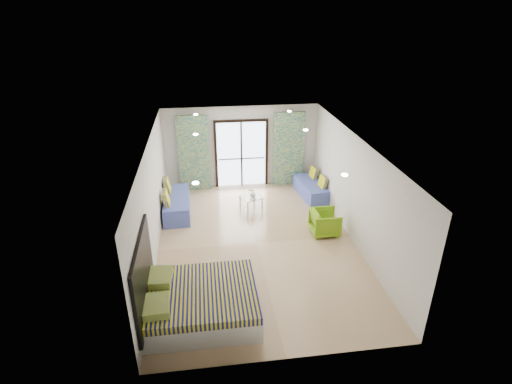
{
  "coord_description": "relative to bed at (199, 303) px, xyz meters",
  "views": [
    {
      "loc": [
        -1.21,
        -8.67,
        5.6
      ],
      "look_at": [
        0.07,
        0.66,
        1.15
      ],
      "focal_mm": 28.0,
      "sensor_mm": 36.0,
      "label": 1
    }
  ],
  "objects": [
    {
      "name": "downlight_a",
      "position": [
        0.08,
        0.46,
        2.35
      ],
      "size": [
        0.12,
        0.12,
        0.02
      ],
      "primitive_type": "cylinder",
      "color": "#FFE0B2",
      "rests_on": "ceiling"
    },
    {
      "name": "ceiling",
      "position": [
        1.48,
        2.46,
        2.38
      ],
      "size": [
        5.0,
        7.5,
        0.01
      ],
      "primitive_type": null,
      "color": "silver",
      "rests_on": "ground"
    },
    {
      "name": "downlight_b",
      "position": [
        2.88,
        0.46,
        2.35
      ],
      "size": [
        0.12,
        0.12,
        0.02
      ],
      "primitive_type": "cylinder",
      "color": "#FFE0B2",
      "rests_on": "ceiling"
    },
    {
      "name": "wall_front",
      "position": [
        1.48,
        -1.29,
        1.03
      ],
      "size": [
        5.0,
        0.01,
        2.7
      ],
      "primitive_type": null,
      "color": "silver",
      "rests_on": "ground"
    },
    {
      "name": "vase",
      "position": [
        1.63,
        4.44,
        0.15
      ],
      "size": [
        0.23,
        0.24,
        0.19
      ],
      "primitive_type": "imported",
      "rotation": [
        0.0,
        0.0,
        0.24
      ],
      "color": "white",
      "rests_on": "coffee_table"
    },
    {
      "name": "curtain_left",
      "position": [
        -0.07,
        6.03,
        0.93
      ],
      "size": [
        1.0,
        0.1,
        2.5
      ],
      "primitive_type": "cube",
      "color": "white",
      "rests_on": "floor"
    },
    {
      "name": "wall_left",
      "position": [
        -1.02,
        2.46,
        1.03
      ],
      "size": [
        0.01,
        7.5,
        2.7
      ],
      "primitive_type": null,
      "color": "silver",
      "rests_on": "ground"
    },
    {
      "name": "curtain_right",
      "position": [
        3.03,
        6.03,
        0.93
      ],
      "size": [
        1.0,
        0.1,
        2.5
      ],
      "primitive_type": "cube",
      "color": "white",
      "rests_on": "floor"
    },
    {
      "name": "downlight_d",
      "position": [
        2.88,
        3.46,
        2.35
      ],
      "size": [
        0.12,
        0.12,
        0.02
      ],
      "primitive_type": "cylinder",
      "color": "#FFE0B2",
      "rests_on": "ceiling"
    },
    {
      "name": "downlight_c",
      "position": [
        0.08,
        3.46,
        2.35
      ],
      "size": [
        0.12,
        0.12,
        0.02
      ],
      "primitive_type": "cylinder",
      "color": "#FFE0B2",
      "rests_on": "ceiling"
    },
    {
      "name": "floor",
      "position": [
        1.48,
        2.46,
        -0.32
      ],
      "size": [
        5.0,
        7.5,
        0.01
      ],
      "primitive_type": null,
      "color": "tan",
      "rests_on": "ground"
    },
    {
      "name": "downlight_e",
      "position": [
        0.08,
        5.46,
        2.35
      ],
      "size": [
        0.12,
        0.12,
        0.02
      ],
      "primitive_type": "cylinder",
      "color": "#FFE0B2",
      "rests_on": "ceiling"
    },
    {
      "name": "balcony_rail",
      "position": [
        1.48,
        6.19,
        0.63
      ],
      "size": [
        1.52,
        0.03,
        0.04
      ],
      "primitive_type": "cube",
      "color": "#595451",
      "rests_on": "balcony_door"
    },
    {
      "name": "wall_right",
      "position": [
        3.98,
        2.46,
        1.03
      ],
      "size": [
        0.01,
        7.5,
        2.7
      ],
      "primitive_type": null,
      "color": "silver",
      "rests_on": "ground"
    },
    {
      "name": "bed",
      "position": [
        0.0,
        0.0,
        0.0
      ],
      "size": [
        2.21,
        1.81,
        0.76
      ],
      "color": "silver",
      "rests_on": "floor"
    },
    {
      "name": "daybed_right",
      "position": [
        3.59,
        5.04,
        -0.07
      ],
      "size": [
        0.83,
        1.72,
        0.82
      ],
      "rotation": [
        0.0,
        0.0,
        0.12
      ],
      "color": "#4858AD",
      "rests_on": "floor"
    },
    {
      "name": "headboard",
      "position": [
        -0.98,
        -0.0,
        0.73
      ],
      "size": [
        0.06,
        2.1,
        1.5
      ],
      "primitive_type": "cube",
      "color": "black",
      "rests_on": "floor"
    },
    {
      "name": "downlight_f",
      "position": [
        2.88,
        5.46,
        2.35
      ],
      "size": [
        0.12,
        0.12,
        0.02
      ],
      "primitive_type": "cylinder",
      "color": "#FFE0B2",
      "rests_on": "ceiling"
    },
    {
      "name": "switch_plate",
      "position": [
        -0.99,
        1.25,
        0.73
      ],
      "size": [
        0.02,
        0.1,
        0.1
      ],
      "primitive_type": "cube",
      "color": "silver",
      "rests_on": "wall_left"
    },
    {
      "name": "daybed_left",
      "position": [
        -0.64,
        4.44,
        -0.03
      ],
      "size": [
        0.79,
        1.91,
        0.93
      ],
      "rotation": [
        0.0,
        0.0,
        0.03
      ],
      "color": "#4858AD",
      "rests_on": "floor"
    },
    {
      "name": "wall_back",
      "position": [
        1.48,
        6.21,
        1.03
      ],
      "size": [
        5.0,
        0.01,
        2.7
      ],
      "primitive_type": null,
      "color": "silver",
      "rests_on": "ground"
    },
    {
      "name": "coffee_table",
      "position": [
        1.58,
        4.45,
        0.01
      ],
      "size": [
        0.73,
        0.73,
        0.65
      ],
      "rotation": [
        0.0,
        0.0,
        0.38
      ],
      "color": "silver",
      "rests_on": "floor"
    },
    {
      "name": "armchair",
      "position": [
        3.35,
        2.71,
        0.05
      ],
      "size": [
        0.67,
        0.71,
        0.73
      ],
      "primitive_type": "imported",
      "rotation": [
        0.0,
        0.0,
        1.57
      ],
      "color": "#71A615",
      "rests_on": "floor"
    },
    {
      "name": "balcony_door",
      "position": [
        1.48,
        6.18,
        0.94
      ],
      "size": [
        1.76,
        0.08,
        2.28
      ],
      "color": "black",
      "rests_on": "floor"
    }
  ]
}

